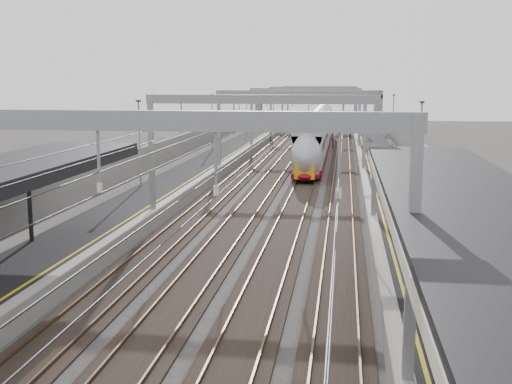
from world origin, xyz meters
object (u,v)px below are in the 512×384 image
(overbridge, at_px, (318,99))
(signal_green, at_px, (270,127))
(bench, at_px, (461,257))
(train, at_px, (317,138))

(overbridge, xyz_separation_m, signal_green, (-5.20, -28.27, -2.89))
(overbridge, distance_m, bench, 88.58)
(train, distance_m, signal_green, 13.83)
(train, bearing_deg, signal_green, 119.00)
(overbridge, distance_m, signal_green, 28.89)
(signal_green, bearing_deg, bench, -76.39)
(overbridge, height_order, bench, overbridge)
(overbridge, relative_size, train, 0.47)
(overbridge, relative_size, bench, 13.34)
(bench, height_order, signal_green, signal_green)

